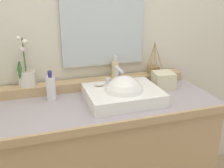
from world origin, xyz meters
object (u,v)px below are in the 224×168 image
(potted_plant, at_px, (26,74))
(lotion_bottle, at_px, (51,88))
(tissue_box, at_px, (163,80))
(sink_basin, at_px, (124,95))
(soap_bar, at_px, (99,84))
(reed_diffuser, at_px, (153,69))
(soap_dispenser, at_px, (115,68))

(potted_plant, bearing_deg, lotion_bottle, -44.62)
(tissue_box, bearing_deg, sink_basin, -159.83)
(soap_bar, distance_m, reed_diffuser, 0.45)
(soap_dispenser, relative_size, lotion_bottle, 0.79)
(soap_dispenser, relative_size, tissue_box, 1.10)
(soap_bar, xyz_separation_m, tissue_box, (0.44, 0.01, -0.03))
(soap_bar, distance_m, soap_dispenser, 0.24)
(lotion_bottle, distance_m, tissue_box, 0.73)
(soap_bar, height_order, lotion_bottle, lotion_bottle)
(reed_diffuser, bearing_deg, lotion_bottle, -171.85)
(sink_basin, bearing_deg, tissue_box, 20.17)
(sink_basin, xyz_separation_m, soap_dispenser, (0.04, 0.28, 0.08))
(soap_dispenser, bearing_deg, reed_diffuser, -6.50)
(soap_bar, distance_m, potted_plant, 0.46)
(sink_basin, distance_m, tissue_box, 0.35)
(potted_plant, height_order, lotion_bottle, potted_plant)
(soap_bar, height_order, reed_diffuser, reed_diffuser)
(sink_basin, distance_m, soap_bar, 0.16)
(sink_basin, distance_m, reed_diffuser, 0.40)
(sink_basin, xyz_separation_m, tissue_box, (0.32, 0.12, 0.02))
(lotion_bottle, bearing_deg, tissue_box, -1.80)
(sink_basin, relative_size, soap_dispenser, 3.01)
(soap_bar, bearing_deg, sink_basin, -41.32)
(soap_bar, distance_m, tissue_box, 0.44)
(sink_basin, bearing_deg, soap_bar, 138.68)
(lotion_bottle, bearing_deg, soap_bar, -7.53)
(potted_plant, bearing_deg, soap_dispenser, 0.13)
(sink_basin, bearing_deg, reed_diffuser, 38.25)
(soap_dispenser, bearing_deg, lotion_bottle, -163.30)
(potted_plant, distance_m, tissue_box, 0.88)
(soap_bar, relative_size, soap_dispenser, 0.49)
(sink_basin, height_order, soap_bar, sink_basin)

